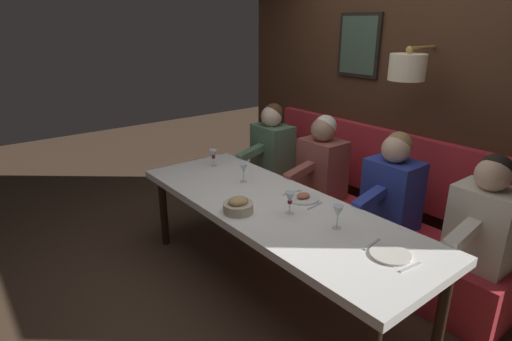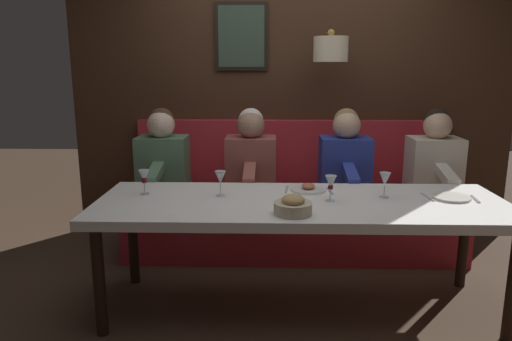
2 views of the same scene
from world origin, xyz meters
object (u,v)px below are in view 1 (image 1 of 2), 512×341
at_px(wine_glass_0, 290,199).
at_px(wine_glass_1, 338,212).
at_px(diner_middle, 322,160).
at_px(wine_glass_2, 213,154).
at_px(diner_far, 272,144).
at_px(dining_table, 274,212).
at_px(diner_nearest, 485,216).
at_px(bread_bowl, 238,206).
at_px(diner_near, 393,184).
at_px(wine_glass_3, 243,169).

relative_size(wine_glass_0, wine_glass_1, 1.00).
height_order(diner_middle, wine_glass_2, diner_middle).
height_order(diner_far, wine_glass_0, diner_far).
distance_m(dining_table, diner_nearest, 1.44).
distance_m(diner_middle, bread_bowl, 1.20).
bearing_deg(diner_nearest, dining_table, 128.11).
distance_m(diner_far, wine_glass_0, 1.54).
height_order(dining_table, wine_glass_1, wine_glass_1).
relative_size(diner_nearest, wine_glass_2, 4.82).
height_order(diner_nearest, bread_bowl, diner_nearest).
bearing_deg(wine_glass_2, diner_nearest, -70.43).
distance_m(diner_near, wine_glass_0, 0.92).
height_order(diner_near, wine_glass_3, diner_near).
distance_m(diner_near, bread_bowl, 1.26).
xyz_separation_m(dining_table, diner_far, (0.88, 1.07, 0.14)).
bearing_deg(diner_nearest, wine_glass_3, 115.54).
xyz_separation_m(diner_nearest, diner_middle, (0.00, 1.47, 0.00)).
relative_size(wine_glass_2, bread_bowl, 0.75).
bearing_deg(diner_far, bread_bowl, -139.30).
distance_m(dining_table, wine_glass_1, 0.57).
xyz_separation_m(diner_near, diner_far, (0.00, 1.48, 0.00)).
distance_m(wine_glass_0, bread_bowl, 0.37).
xyz_separation_m(diner_near, wine_glass_0, (-0.89, 0.23, 0.04)).
bearing_deg(diner_middle, wine_glass_3, 167.89).
height_order(diner_near, bread_bowl, diner_near).
distance_m(diner_nearest, diner_far, 2.19).
height_order(dining_table, bread_bowl, bread_bowl).
relative_size(diner_near, diner_far, 1.00).
xyz_separation_m(diner_middle, wine_glass_1, (-0.80, -0.89, 0.04)).
bearing_deg(diner_far, diner_nearest, -90.00).
xyz_separation_m(diner_nearest, diner_far, (0.00, 2.19, 0.00)).
relative_size(dining_table, wine_glass_3, 15.76).
xyz_separation_m(diner_far, wine_glass_2, (-0.76, -0.05, 0.04)).
xyz_separation_m(wine_glass_1, wine_glass_3, (0.01, 1.06, 0.00)).
relative_size(diner_far, bread_bowl, 3.60).
bearing_deg(bread_bowl, wine_glass_1, -58.59).
xyz_separation_m(diner_nearest, wine_glass_1, (-0.80, 0.59, 0.04)).
xyz_separation_m(diner_nearest, bread_bowl, (-1.17, 1.19, -0.03)).
height_order(diner_nearest, diner_far, same).
relative_size(wine_glass_0, bread_bowl, 0.75).
xyz_separation_m(diner_near, wine_glass_3, (-0.79, 0.93, 0.04)).
bearing_deg(wine_glass_1, dining_table, 98.90).
xyz_separation_m(diner_nearest, wine_glass_2, (-0.76, 2.15, 0.04)).
relative_size(diner_middle, wine_glass_3, 4.82).
bearing_deg(wine_glass_1, diner_nearest, -36.28).
bearing_deg(diner_nearest, diner_near, 90.00).
bearing_deg(dining_table, bread_bowl, 166.88).
bearing_deg(diner_nearest, wine_glass_0, 133.45).
bearing_deg(diner_near, wine_glass_3, 130.19).
bearing_deg(wine_glass_1, diner_far, 63.64).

